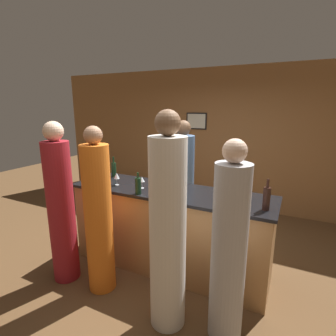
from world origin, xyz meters
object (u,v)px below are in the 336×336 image
Objects in this scene: wine_bottle_0 at (114,169)px; wine_bottle_2 at (138,185)px; guest_1 at (98,217)px; guest_2 at (61,208)px; guest_0 at (229,250)px; guest_3 at (168,231)px; wine_bottle_1 at (267,198)px; bartender at (183,185)px.

wine_bottle_0 is 0.89m from wine_bottle_2.
guest_1 reaches higher than wine_bottle_0.
guest_2 is at bearing -148.53° from wine_bottle_2.
wine_bottle_0 is (-1.92, 0.92, 0.31)m from guest_0.
guest_2 is (-0.51, -0.05, 0.02)m from guest_1.
wine_bottle_0 is (-0.48, 0.91, 0.28)m from guest_1.
guest_2 is at bearing -178.74° from guest_0.
guest_3 reaches higher than guest_2.
guest_0 reaches higher than wine_bottle_1.
guest_3 is 0.86m from wine_bottle_2.
guest_1 is at bearing 76.52° from bartender.
guest_0 is at bearing 125.61° from bartender.
wine_bottle_2 is (0.25, 0.42, 0.27)m from guest_1.
wine_bottle_2 is (0.73, -0.50, -0.01)m from wine_bottle_0.
bartender is at bearing 76.52° from guest_1.
wine_bottle_0 is 0.92× the size of wine_bottle_1.
wine_bottle_0 is (0.03, 0.96, 0.26)m from guest_2.
guest_0 is at bearing -0.27° from guest_1.
wine_bottle_2 is at bearing 58.87° from guest_1.
wine_bottle_1 is at bearing 18.99° from guest_1.
guest_3 reaches higher than wine_bottle_1.
guest_2 is at bearing -174.47° from guest_1.
guest_0 is 1.30m from wine_bottle_2.
guest_3 is at bearing -6.96° from guest_1.
wine_bottle_0 is at bearing 154.37° from guest_0.
guest_1 is 1.78m from wine_bottle_1.
guest_3 reaches higher than wine_bottle_0.
guest_0 is 1.44m from guest_1.
guest_3 reaches higher than guest_1.
guest_3 is (0.90, -0.11, 0.08)m from guest_1.
guest_2 reaches higher than bartender.
guest_1 is 1.07m from wine_bottle_0.
guest_1 is 0.92× the size of guest_3.
wine_bottle_1 is at bearing -9.16° from wine_bottle_0.
guest_0 is at bearing -110.59° from wine_bottle_1.
guest_0 is at bearing 10.94° from guest_3.
guest_3 is at bearing -36.50° from wine_bottle_0.
bartender is 6.31× the size of wine_bottle_0.
wine_bottle_1 is (0.75, 0.68, 0.22)m from guest_3.
guest_3 is (0.54, -1.61, 0.09)m from bartender.
wine_bottle_0 is at bearing 88.13° from guest_2.
guest_3 is at bearing -169.06° from guest_0.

